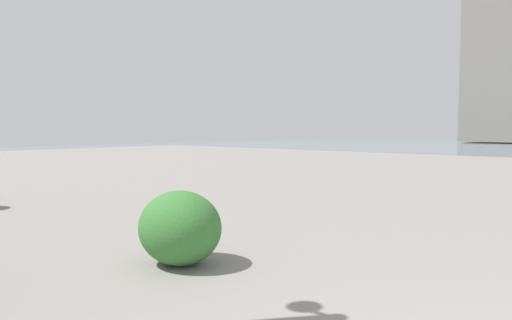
# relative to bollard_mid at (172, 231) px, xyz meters

# --- Properties ---
(bollard_mid) EXTENTS (0.13, 0.13, 0.72)m
(bollard_mid) POSITION_rel_bollard_mid_xyz_m (0.00, 0.00, 0.00)
(bollard_mid) COLOR #232328
(bollard_mid) RESTS_ON ground
(shrub_round) EXTENTS (1.03, 0.93, 0.88)m
(shrub_round) POSITION_rel_bollard_mid_xyz_m (-0.13, -0.01, 0.06)
(shrub_round) COLOR #387533
(shrub_round) RESTS_ON ground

